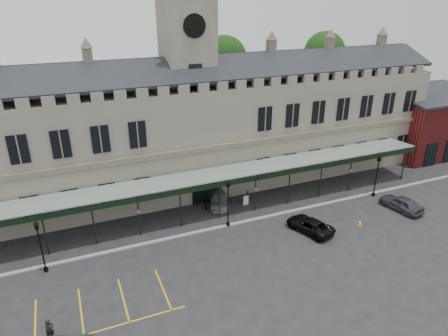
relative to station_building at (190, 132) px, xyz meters
name	(u,v)px	position (x,y,z in m)	size (l,w,h in m)	color
ground	(251,258)	(0.00, -15.91, -6.47)	(140.00, 140.00, 0.00)	black
station_building	(190,132)	(0.00, 0.00, 0.00)	(60.00, 10.36, 17.30)	#6F695C
clock_tower	(188,73)	(0.00, 0.09, 6.64)	(5.60, 5.60, 24.80)	#6F695C
canopy	(218,196)	(0.00, -8.45, -4.06)	(50.00, 4.10, 4.30)	#8C9E93
brick_annex	(429,124)	(34.00, -2.94, -2.31)	(12.40, 8.36, 9.23)	maroon
kerb	(226,226)	(0.00, -10.41, -6.41)	(60.00, 0.40, 0.12)	gray
parking_markings	(82,316)	(-14.00, -17.41, -6.47)	(16.00, 6.00, 0.01)	gold
tree_behind_mid	(224,60)	(8.00, 9.09, 6.35)	(6.00, 6.00, 16.00)	#332314
tree_behind_right	(324,54)	(24.00, 9.09, 6.35)	(6.00, 6.00, 16.00)	#332314
lamp_post_left	(40,242)	(-16.26, -11.10, -3.64)	(0.45, 0.45, 4.76)	black
lamp_post_mid	(228,199)	(0.19, -10.44, -3.49)	(0.48, 0.48, 5.03)	black
lamp_post_right	(377,172)	(17.81, -10.84, -3.53)	(0.47, 0.47, 4.96)	black
traffic_cone	(360,223)	(12.10, -15.38, -6.16)	(0.39, 0.39, 0.62)	orange
sign_board	(246,200)	(3.66, -7.23, -5.94)	(0.63, 0.10, 1.08)	black
bollard_left	(205,206)	(-0.72, -6.59, -6.00)	(0.17, 0.17, 0.94)	black
bollard_right	(248,195)	(4.50, -5.96, -6.01)	(0.16, 0.16, 0.91)	black
car_taxi	(218,198)	(1.00, -5.91, -5.78)	(1.91, 4.71, 1.37)	#9B9EA3
car_van	(310,225)	(7.00, -14.27, -5.81)	(2.17, 4.71, 1.31)	black
car_right_a	(401,203)	(18.17, -14.44, -5.69)	(1.82, 4.54, 1.55)	#393B41
person_a	(50,330)	(-15.97, -18.89, -5.63)	(0.61, 0.40, 1.68)	black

